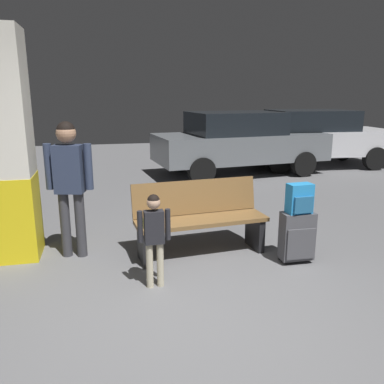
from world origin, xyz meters
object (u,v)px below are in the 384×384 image
object	(u,v)px
backpack_bright	(300,199)
adult	(69,175)
suitcase	(297,236)
parked_car_side	(314,137)
child	(154,231)
bench	(200,219)
structural_pillar	(6,149)
parked_car_near	(239,141)

from	to	relation	value
backpack_bright	adult	world-z (taller)	adult
suitcase	parked_car_side	size ratio (longest dim) A/B	0.14
adult	parked_car_side	xyz separation A→B (m)	(5.98, 4.99, -0.20)
parked_car_side	child	bearing A→B (deg)	-130.52
parked_car_side	bench	bearing A→B (deg)	-130.51
structural_pillar	parked_car_near	xyz separation A→B (m)	(4.33, 4.25, -0.51)
bench	adult	size ratio (longest dim) A/B	1.01
bench	adult	xyz separation A→B (m)	(-1.51, 0.24, 0.56)
parked_car_side	adult	bearing A→B (deg)	-140.16
backpack_bright	suitcase	bearing A→B (deg)	141.00
suitcase	parked_car_side	xyz separation A→B (m)	(3.43, 5.76, 0.48)
structural_pillar	suitcase	xyz separation A→B (m)	(3.23, -0.93, -0.99)
adult	bench	bearing A→B (deg)	-9.01
bench	parked_car_side	xyz separation A→B (m)	(4.46, 5.23, 0.36)
parked_car_side	parked_car_near	distance (m)	2.41
backpack_bright	parked_car_side	bearing A→B (deg)	59.24
child	backpack_bright	bearing A→B (deg)	7.81
adult	parked_car_near	xyz separation A→B (m)	(3.64, 4.41, -0.20)
backpack_bright	parked_car_side	world-z (taller)	parked_car_side
adult	parked_car_near	world-z (taller)	adult
structural_pillar	backpack_bright	size ratio (longest dim) A/B	7.79
backpack_bright	adult	xyz separation A→B (m)	(-2.55, 0.78, 0.23)
child	parked_car_side	bearing A→B (deg)	49.48
child	structural_pillar	bearing A→B (deg)	142.87
bench	structural_pillar	bearing A→B (deg)	169.82
bench	suitcase	distance (m)	1.17
backpack_bright	parked_car_near	bearing A→B (deg)	78.08
parked_car_near	bench	bearing A→B (deg)	-114.60
suitcase	structural_pillar	bearing A→B (deg)	163.90
child	parked_car_near	distance (m)	6.10
backpack_bright	child	bearing A→B (deg)	-172.19
suitcase	adult	size ratio (longest dim) A/B	0.37
adult	backpack_bright	bearing A→B (deg)	-16.99
bench	child	world-z (taller)	child
structural_pillar	suitcase	distance (m)	3.51
bench	parked_car_side	world-z (taller)	parked_car_side
backpack_bright	parked_car_near	distance (m)	5.30
bench	backpack_bright	size ratio (longest dim) A/B	4.83
bench	parked_car_side	size ratio (longest dim) A/B	0.39
child	parked_car_near	world-z (taller)	parked_car_near
bench	backpack_bright	xyz separation A→B (m)	(1.03, -0.54, 0.33)
backpack_bright	adult	bearing A→B (deg)	163.01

